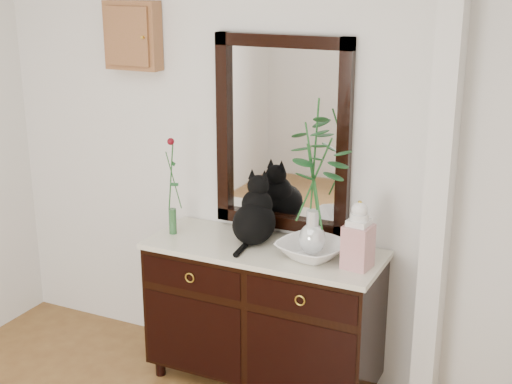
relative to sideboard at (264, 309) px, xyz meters
The scene contains 10 objects.
wall_back 0.92m from the sideboard, 111.80° to the left, with size 3.60×0.04×2.70m, color silver.
pilaster 1.27m from the sideboard, 10.70° to the left, with size 0.12×0.20×2.70m, color silver.
sideboard is the anchor object (origin of this frame).
wall_mirror 0.99m from the sideboard, 90.00° to the left, with size 0.80×0.06×1.10m.
key_cabinet 1.77m from the sideboard, 167.54° to the left, with size 0.35×0.10×0.40m, color brown.
cat 0.58m from the sideboard, 149.30° to the left, with size 0.27×0.33×0.38m, color black, non-canonical shape.
lotus_bowl 0.51m from the sideboard, ahead, with size 0.35×0.35×0.09m, color silver.
vase_branches 0.88m from the sideboard, ahead, with size 0.41×0.41×0.86m, color silver, non-canonical shape.
bud_vase_rose 0.88m from the sideboard, behind, with size 0.07×0.07×0.58m, color #2E5F33, non-canonical shape.
ginger_jar 0.79m from the sideboard, ahead, with size 0.14×0.14×0.37m, color white, non-canonical shape.
Camera 1 is at (1.64, -1.60, 2.32)m, focal length 50.00 mm.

